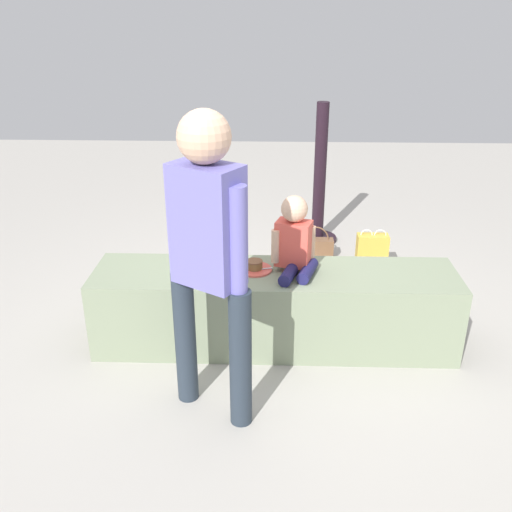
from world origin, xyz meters
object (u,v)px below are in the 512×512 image
object	(u,v)px
cake_box_white	(215,292)
adult_standing	(208,245)
cake_plate	(254,267)
water_bottle_near_gift	(269,294)
child_seated	(295,240)
gift_bag	(372,254)
handbag_black_leather	(160,280)
handbag_brown_canvas	(315,248)

from	to	relation	value
cake_box_white	adult_standing	bearing A→B (deg)	-84.37
cake_plate	water_bottle_near_gift	bearing A→B (deg)	79.54
child_seated	gift_bag	world-z (taller)	child_seated
gift_bag	child_seated	bearing A→B (deg)	-122.51
child_seated	cake_plate	bearing A→B (deg)	177.96
child_seated	cake_plate	world-z (taller)	child_seated
child_seated	cake_box_white	size ratio (longest dim) A/B	1.63
gift_bag	handbag_black_leather	bearing A→B (deg)	-166.55
cake_plate	handbag_black_leather	xyz separation A→B (m)	(-0.75, 0.65, -0.43)
child_seated	handbag_black_leather	bearing A→B (deg)	146.29
adult_standing	cake_box_white	distance (m)	1.56
gift_bag	handbag_black_leather	distance (m)	1.71
cake_plate	handbag_brown_canvas	bearing A→B (deg)	70.29
handbag_brown_canvas	gift_bag	bearing A→B (deg)	-31.81
cake_box_white	handbag_black_leather	size ratio (longest dim) A/B	0.92
child_seated	gift_bag	size ratio (longest dim) A/B	1.26
adult_standing	handbag_brown_canvas	distance (m)	2.30
adult_standing	handbag_brown_canvas	bearing A→B (deg)	71.63
gift_bag	cake_box_white	distance (m)	1.34
adult_standing	handbag_black_leather	size ratio (longest dim) A/B	5.00
gift_bag	water_bottle_near_gift	distance (m)	1.01
cake_plate	handbag_black_leather	bearing A→B (deg)	138.85
child_seated	gift_bag	xyz separation A→B (m)	(0.67, 1.06, -0.55)
adult_standing	handbag_black_leather	distance (m)	1.70
child_seated	cake_plate	distance (m)	0.31
cake_box_white	water_bottle_near_gift	bearing A→B (deg)	-10.75
child_seated	gift_bag	distance (m)	1.37
handbag_black_leather	handbag_brown_canvas	size ratio (longest dim) A/B	1.01
cake_plate	cake_box_white	size ratio (longest dim) A/B	0.75
cake_plate	adult_standing	bearing A→B (deg)	-105.75
cake_plate	water_bottle_near_gift	distance (m)	0.67
child_seated	cake_box_white	bearing A→B (deg)	134.67
child_seated	handbag_brown_canvas	world-z (taller)	child_seated
child_seated	adult_standing	xyz separation A→B (m)	(-0.44, -0.69, 0.25)
cake_plate	handbag_black_leather	size ratio (longest dim) A/B	0.70
handbag_black_leather	handbag_brown_canvas	bearing A→B (deg)	28.89
water_bottle_near_gift	handbag_brown_canvas	bearing A→B (deg)	65.37
child_seated	cake_box_white	xyz separation A→B (m)	(-0.56, 0.57, -0.67)
adult_standing	cake_plate	size ratio (longest dim) A/B	7.17
water_bottle_near_gift	cake_box_white	size ratio (longest dim) A/B	0.61
adult_standing	handbag_black_leather	xyz separation A→B (m)	(-0.55, 1.35, -0.87)
cake_box_white	handbag_brown_canvas	bearing A→B (deg)	43.80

